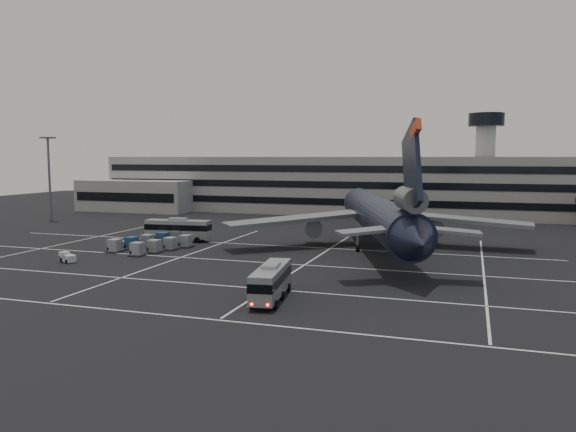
{
  "coord_description": "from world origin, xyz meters",
  "views": [
    {
      "loc": [
        32.3,
        -64.68,
        13.93
      ],
      "look_at": [
        5.82,
        16.02,
        5.0
      ],
      "focal_mm": 35.0,
      "sensor_mm": 36.0,
      "label": 1
    }
  ],
  "objects_px": {
    "uld_cluster": "(154,243)",
    "bus_far": "(178,228)",
    "trijet_main": "(378,215)",
    "bus_near": "(271,280)",
    "tug_a": "(120,244)"
  },
  "relations": [
    {
      "from": "uld_cluster",
      "to": "bus_far",
      "type": "bearing_deg",
      "value": 92.53
    },
    {
      "from": "trijet_main",
      "to": "bus_near",
      "type": "height_order",
      "value": "trijet_main"
    },
    {
      "from": "trijet_main",
      "to": "uld_cluster",
      "type": "bearing_deg",
      "value": 178.2
    },
    {
      "from": "trijet_main",
      "to": "tug_a",
      "type": "xyz_separation_m",
      "value": [
        -37.86,
        -10.87,
        -4.58
      ]
    },
    {
      "from": "trijet_main",
      "to": "uld_cluster",
      "type": "xyz_separation_m",
      "value": [
        -32.67,
        -9.43,
        -4.32
      ]
    },
    {
      "from": "bus_near",
      "to": "bus_far",
      "type": "relative_size",
      "value": 0.93
    },
    {
      "from": "trijet_main",
      "to": "bus_near",
      "type": "relative_size",
      "value": 5.45
    },
    {
      "from": "trijet_main",
      "to": "tug_a",
      "type": "bearing_deg",
      "value": 178.13
    },
    {
      "from": "bus_near",
      "to": "tug_a",
      "type": "height_order",
      "value": "bus_near"
    },
    {
      "from": "tug_a",
      "to": "uld_cluster",
      "type": "relative_size",
      "value": 0.15
    },
    {
      "from": "tug_a",
      "to": "uld_cluster",
      "type": "height_order",
      "value": "uld_cluster"
    },
    {
      "from": "uld_cluster",
      "to": "bus_near",
      "type": "bearing_deg",
      "value": -40.43
    },
    {
      "from": "bus_near",
      "to": "tug_a",
      "type": "bearing_deg",
      "value": 137.93
    },
    {
      "from": "bus_far",
      "to": "uld_cluster",
      "type": "relative_size",
      "value": 0.69
    },
    {
      "from": "bus_near",
      "to": "uld_cluster",
      "type": "distance_m",
      "value": 36.06
    }
  ]
}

